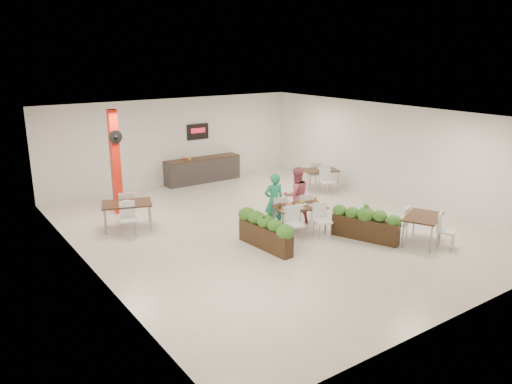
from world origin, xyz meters
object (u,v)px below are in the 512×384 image
planter_left (265,229)px  side_table_a (127,207)px  service_counter (203,169)px  main_table (299,210)px  side_table_b (320,173)px  red_column (116,161)px  side_table_c (423,221)px  planter_right (366,222)px  diner_man (274,201)px  diner_woman (296,195)px

planter_left → side_table_a: (-2.32, 3.44, 0.14)m
service_counter → main_table: bearing=-94.4°
service_counter → side_table_a: service_counter is taller
planter_left → side_table_b: 5.96m
red_column → side_table_c: bearing=-51.5°
service_counter → main_table: service_counter is taller
service_counter → side_table_c: service_counter is taller
planter_right → side_table_b: bearing=62.0°
diner_man → diner_woman: bearing=-165.3°
main_table → planter_right: 1.81m
red_column → service_counter: 4.56m
side_table_c → service_counter: bearing=75.8°
main_table → diner_man: 0.78m
side_table_a → side_table_b: 7.21m
service_counter → diner_woman: (-0.09, -5.74, 0.35)m
diner_man → planter_right: bearing=138.8°
red_column → main_table: size_ratio=1.70×
main_table → planter_right: planter_right is taller
side_table_c → diner_man: bearing=103.8°
red_column → side_table_a: size_ratio=1.92×
planter_left → main_table: bearing=16.5°
red_column → side_table_a: red_column is taller
diner_man → side_table_b: bearing=-133.9°
diner_man → planter_right: (1.44, -2.12, -0.30)m
red_column → diner_woman: 5.57m
service_counter → diner_man: size_ratio=1.89×
red_column → side_table_c: red_column is taller
side_table_b → side_table_c: bearing=-85.7°
red_column → side_table_c: (5.58, -7.02, -1.02)m
diner_woman → side_table_c: 3.57m
side_table_c → planter_right: bearing=110.9°
planter_right → side_table_b: 5.04m
diner_man → diner_woman: (0.80, -0.00, 0.04)m
side_table_a → service_counter: bearing=57.4°
diner_man → side_table_c: 4.00m
diner_woman → planter_right: size_ratio=0.93×
main_table → side_table_a: 4.84m
main_table → side_table_b: same height
main_table → side_table_c: same height
main_table → planter_left: 1.54m
red_column → diner_woman: size_ratio=1.91×
side_table_a → diner_man: bearing=-15.5°
planter_left → side_table_a: 4.15m
planter_left → side_table_b: (4.89, 3.41, 0.13)m
side_table_a → side_table_c: bearing=-24.0°
side_table_b → side_table_c: (-1.34, -5.46, -0.01)m
service_counter → side_table_b: size_ratio=1.80×
red_column → planter_left: red_column is taller
diner_woman → main_table: bearing=72.5°
planter_left → side_table_c: 4.11m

